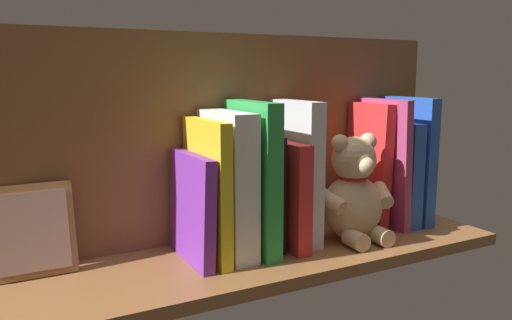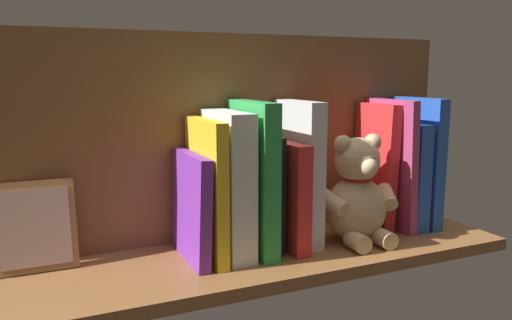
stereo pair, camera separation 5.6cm
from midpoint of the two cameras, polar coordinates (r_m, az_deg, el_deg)
name	(u,v)px [view 2 (the right image)]	position (r cm, az deg, el deg)	size (l,w,h in cm)	color
ground_plane	(256,258)	(92.84, 1.75, -10.90)	(94.37, 26.70, 2.20)	brown
shelf_back_panel	(232,137)	(97.76, -1.05, 2.58)	(94.37, 1.50, 38.91)	brown
book_0	(416,161)	(112.47, 18.85, -0.17)	(2.61, 14.72, 26.63)	blue
book_1	(401,174)	(110.63, 17.38, -1.56)	(3.15, 14.45, 21.64)	blue
book_2	(390,164)	(108.05, 16.27, -0.47)	(1.72, 14.78, 26.42)	#B23F72
book_3	(375,166)	(107.46, 14.65, -0.68)	(2.43, 11.93, 25.56)	red
teddy_bear	(357,195)	(98.16, 12.88, -3.84)	(16.56, 13.36, 20.42)	#D1B284
book_4	(298,172)	(95.73, 6.42, -1.36)	(3.16, 14.60, 26.60)	silver
book_5	(283,193)	(93.84, 4.74, -3.77)	(2.87, 16.57, 19.49)	red
book_6	(264,190)	(93.54, 2.62, -3.41)	(2.05, 13.59, 20.72)	black
book_7	(252,177)	(90.08, 1.27, -1.93)	(3.04, 16.82, 26.82)	green
dictionary_thick_white	(227,183)	(88.74, -1.44, -2.65)	(4.58, 15.97, 25.17)	white
book_8	(206,189)	(87.17, -3.80, -3.30)	(2.08, 16.74, 23.96)	yellow
book_9	(191,207)	(87.09, -5.50, -5.25)	(2.05, 16.45, 18.30)	purple
picture_frame_leaning	(35,227)	(88.77, -21.89, -6.96)	(12.63, 4.69, 14.62)	#9E6B3D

